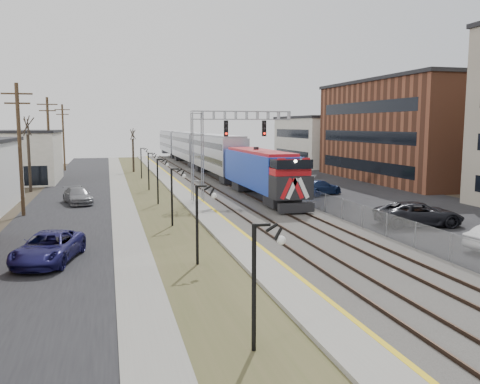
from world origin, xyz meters
name	(u,v)px	position (x,y,z in m)	size (l,w,h in m)	color
ground	(344,316)	(0.00, 0.00, 0.00)	(160.00, 160.00, 0.00)	#473D2D
street_west	(73,197)	(-11.50, 35.00, 0.02)	(7.00, 120.00, 0.04)	black
sidewalk	(121,195)	(-7.00, 35.00, 0.04)	(2.00, 120.00, 0.08)	gray
grass_median	(151,194)	(-4.00, 35.00, 0.03)	(4.00, 120.00, 0.06)	#474A27
platform	(181,192)	(-1.00, 35.00, 0.12)	(2.00, 120.00, 0.24)	gray
ballast_bed	(229,191)	(4.00, 35.00, 0.10)	(8.00, 120.00, 0.20)	#595651
parking_lot	(334,188)	(16.00, 35.00, 0.02)	(16.00, 120.00, 0.04)	black
platform_edge	(190,191)	(-0.12, 35.00, 0.24)	(0.24, 120.00, 0.01)	gold
track_near	(210,190)	(2.00, 35.00, 0.28)	(1.58, 120.00, 0.15)	#2D2119
track_far	(243,189)	(5.50, 35.00, 0.28)	(1.58, 120.00, 0.15)	#2D2119
train	(196,150)	(5.50, 63.75, 2.92)	(3.00, 85.85, 5.33)	#1536B0
signal_gantry	(216,140)	(1.22, 27.99, 5.59)	(9.00, 1.07, 8.15)	gray
lampposts	(171,197)	(-4.00, 18.29, 2.00)	(0.14, 62.14, 4.00)	black
utility_poles	(20,150)	(-14.50, 25.00, 5.00)	(0.28, 80.28, 10.00)	#4C3823
fence	(267,183)	(8.20, 35.00, 0.80)	(0.04, 120.00, 1.60)	gray
buildings_east	(470,131)	(30.00, 31.18, 6.31)	(16.00, 76.00, 15.00)	gray
bare_trees	(63,166)	(-12.66, 38.91, 2.70)	(12.30, 42.30, 5.95)	#382D23
car_lot_c	(419,215)	(12.35, 13.84, 0.82)	(2.73, 5.92, 1.65)	black
car_lot_d	(319,188)	(11.99, 29.98, 0.74)	(2.08, 5.12, 1.49)	navy
car_lot_e	(287,180)	(11.34, 37.54, 0.77)	(1.82, 4.53, 1.54)	slate
car_lot_f	(296,181)	(12.10, 36.77, 0.68)	(1.44, 4.13, 1.36)	#0B3A1A
car_street_a	(48,248)	(-11.16, 10.33, 0.75)	(2.50, 5.42, 1.51)	#191750
car_street_b	(78,196)	(-10.81, 30.12, 0.70)	(1.95, 4.81, 1.40)	slate
car_lot_g	(276,175)	(12.05, 43.39, 0.74)	(1.74, 4.32, 1.47)	#0C401C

